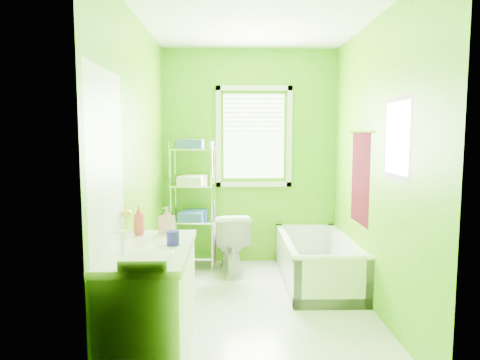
{
  "coord_description": "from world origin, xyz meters",
  "views": [
    {
      "loc": [
        -0.23,
        -3.78,
        1.58
      ],
      "look_at": [
        -0.14,
        0.25,
        1.15
      ],
      "focal_mm": 32.0,
      "sensor_mm": 36.0,
      "label": 1
    }
  ],
  "objects_px": {
    "vanity": "(151,300)",
    "wire_shelf_unit": "(194,191)",
    "bathtub": "(317,268)",
    "toilet": "(231,242)"
  },
  "relations": [
    {
      "from": "vanity",
      "to": "wire_shelf_unit",
      "type": "bearing_deg",
      "value": 86.65
    },
    {
      "from": "wire_shelf_unit",
      "to": "vanity",
      "type": "bearing_deg",
      "value": -93.35
    },
    {
      "from": "bathtub",
      "to": "toilet",
      "type": "relative_size",
      "value": 2.2
    },
    {
      "from": "bathtub",
      "to": "wire_shelf_unit",
      "type": "xyz_separation_m",
      "value": [
        -1.36,
        0.57,
        0.76
      ]
    },
    {
      "from": "vanity",
      "to": "toilet",
      "type": "bearing_deg",
      "value": 73.65
    },
    {
      "from": "toilet",
      "to": "wire_shelf_unit",
      "type": "bearing_deg",
      "value": -31.38
    },
    {
      "from": "bathtub",
      "to": "toilet",
      "type": "distance_m",
      "value": 1.01
    },
    {
      "from": "toilet",
      "to": "vanity",
      "type": "bearing_deg",
      "value": 67.31
    },
    {
      "from": "toilet",
      "to": "vanity",
      "type": "relative_size",
      "value": 0.64
    },
    {
      "from": "bathtub",
      "to": "vanity",
      "type": "relative_size",
      "value": 1.41
    }
  ]
}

